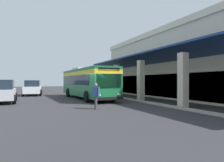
% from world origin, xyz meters
% --- Properties ---
extents(ground, '(120.00, 120.00, 0.00)m').
position_xyz_m(ground, '(0.00, 8.00, 0.00)').
color(ground, '#2D2D30').
extents(curb_strip, '(33.29, 0.50, 0.12)m').
position_xyz_m(curb_strip, '(-0.78, 3.86, 0.06)').
color(curb_strip, '#9E998E').
rests_on(curb_strip, ground).
extents(plaza_building, '(28.04, 15.36, 7.62)m').
position_xyz_m(plaza_building, '(-0.78, 13.49, 3.81)').
color(plaza_building, beige).
rests_on(plaza_building, ground).
extents(transit_bus, '(11.32, 3.16, 3.34)m').
position_xyz_m(transit_bus, '(-4.80, 0.39, 1.85)').
color(transit_bus, '#196638').
rests_on(transit_bus, ground).
extents(parked_suv_silver, '(4.83, 2.26, 1.97)m').
position_xyz_m(parked_suv_silver, '(-3.83, -7.42, 1.02)').
color(parked_suv_silver, '#B2B5BA').
rests_on(parked_suv_silver, ground).
extents(parked_suv_white, '(4.97, 2.52, 1.97)m').
position_xyz_m(parked_suv_white, '(-12.18, -4.76, 1.02)').
color(parked_suv_white, silver).
rests_on(parked_suv_white, ground).
extents(pedestrian, '(0.67, 0.40, 1.71)m').
position_xyz_m(pedestrian, '(3.12, -1.31, 0.96)').
color(pedestrian, '#38383D').
rests_on(pedestrian, ground).
extents(potted_palm, '(1.77, 1.58, 2.59)m').
position_xyz_m(potted_palm, '(-8.39, 5.42, 0.59)').
color(potted_palm, '#4C4742').
rests_on(potted_palm, ground).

